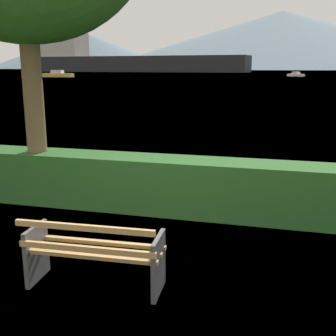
% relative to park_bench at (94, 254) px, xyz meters
% --- Properties ---
extents(ground_plane, '(1400.00, 1400.00, 0.00)m').
position_rel_park_bench_xyz_m(ground_plane, '(-0.00, 0.06, -0.42)').
color(ground_plane, olive).
extents(water_surface, '(620.00, 620.00, 0.00)m').
position_rel_park_bench_xyz_m(water_surface, '(-0.00, 306.45, -0.42)').
color(water_surface, '#7A99A8').
rests_on(water_surface, ground_plane).
extents(park_bench, '(1.59, 0.64, 0.87)m').
position_rel_park_bench_xyz_m(park_bench, '(0.00, 0.00, 0.00)').
color(park_bench, tan).
rests_on(park_bench, ground_plane).
extents(hedge_row, '(13.76, 0.77, 0.95)m').
position_rel_park_bench_xyz_m(hedge_row, '(-0.00, 2.77, 0.05)').
color(hedge_row, '#285B23').
rests_on(hedge_row, ground_plane).
extents(cargo_ship_large, '(115.49, 29.00, 22.53)m').
position_rel_park_bench_xyz_m(cargo_ship_large, '(-77.47, 192.58, 5.88)').
color(cargo_ship_large, '#232328').
rests_on(cargo_ship_large, water_surface).
extents(fishing_boat_near, '(7.66, 2.36, 1.68)m').
position_rel_park_bench_xyz_m(fishing_boat_near, '(-50.36, 89.53, 0.18)').
color(fishing_boat_near, gold).
rests_on(fishing_boat_near, water_surface).
extents(sailboat_mid, '(4.37, 5.47, 1.21)m').
position_rel_park_bench_xyz_m(sailboat_mid, '(5.74, 111.82, 0.01)').
color(sailboat_mid, silver).
rests_on(sailboat_mid, water_surface).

